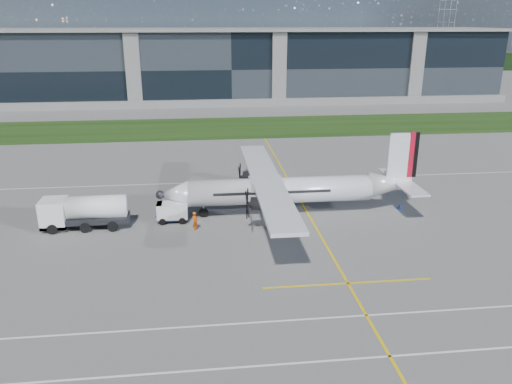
{
  "coord_description": "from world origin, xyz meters",
  "views": [
    {
      "loc": [
        -6.79,
        -35.78,
        17.36
      ],
      "look_at": [
        -2.03,
        6.55,
        2.62
      ],
      "focal_mm": 35.0,
      "sensor_mm": 36.0,
      "label": 1
    }
  ],
  "objects": [
    {
      "name": "fuel_tanker_truck",
      "position": [
        -17.68,
        6.21,
        1.45
      ],
      "size": [
        7.75,
        2.52,
        2.91
      ],
      "primitive_type": null,
      "color": "white",
      "rests_on": "ground"
    },
    {
      "name": "baggage_tug",
      "position": [
        -9.62,
        6.87,
        0.88
      ],
      "size": [
        2.92,
        1.75,
        1.75
      ],
      "primitive_type": null,
      "color": "silver",
      "rests_on": "ground"
    },
    {
      "name": "ground",
      "position": [
        0.0,
        40.0,
        0.0
      ],
      "size": [
        400.0,
        400.0,
        0.0
      ],
      "primitive_type": "plane",
      "color": "slate",
      "rests_on": "ground"
    },
    {
      "name": "pylon_east",
      "position": [
        85.0,
        150.0,
        15.0
      ],
      "size": [
        9.0,
        4.6,
        30.0
      ],
      "primitive_type": null,
      "color": "gray",
      "rests_on": "ground"
    },
    {
      "name": "safety_cone_nose_stbd",
      "position": [
        -9.34,
        8.97,
        0.25
      ],
      "size": [
        0.36,
        0.36,
        0.5
      ],
      "primitive_type": "cone",
      "color": "#0C38CE",
      "rests_on": "ground"
    },
    {
      "name": "tree_line",
      "position": [
        0.0,
        140.0,
        3.0
      ],
      "size": [
        400.0,
        6.0,
        6.0
      ],
      "primitive_type": "cube",
      "color": "black",
      "rests_on": "ground"
    },
    {
      "name": "safety_cone_tail",
      "position": [
        12.13,
        7.61,
        0.25
      ],
      "size": [
        0.36,
        0.36,
        0.5
      ],
      "primitive_type": "cone",
      "color": "#0C38CE",
      "rests_on": "ground"
    },
    {
      "name": "yellow_taxiway_centerline",
      "position": [
        3.0,
        10.0,
        0.01
      ],
      "size": [
        0.2,
        70.0,
        0.01
      ],
      "primitive_type": "cube",
      "color": "yellow",
      "rests_on": "ground"
    },
    {
      "name": "safety_cone_stbdwing",
      "position": [
        -0.89,
        19.96,
        0.25
      ],
      "size": [
        0.36,
        0.36,
        0.5
      ],
      "primitive_type": "cone",
      "color": "#0C38CE",
      "rests_on": "ground"
    },
    {
      "name": "safety_cone_nose_port",
      "position": [
        -9.8,
        6.6,
        0.25
      ],
      "size": [
        0.36,
        0.36,
        0.5
      ],
      "primitive_type": "cone",
      "color": "#0C38CE",
      "rests_on": "ground"
    },
    {
      "name": "turboprop_aircraft",
      "position": [
        1.26,
        7.58,
        3.77
      ],
      "size": [
        24.22,
        25.12,
        7.54
      ],
      "primitive_type": null,
      "color": "silver",
      "rests_on": "ground"
    },
    {
      "name": "terminal_building",
      "position": [
        0.0,
        80.0,
        7.5
      ],
      "size": [
        120.0,
        20.0,
        15.0
      ],
      "primitive_type": "cube",
      "color": "black",
      "rests_on": "ground"
    },
    {
      "name": "safety_cone_fwd",
      "position": [
        -11.13,
        8.03,
        0.25
      ],
      "size": [
        0.36,
        0.36,
        0.5
      ],
      "primitive_type": "cone",
      "color": "#0C38CE",
      "rests_on": "ground"
    },
    {
      "name": "grass_strip",
      "position": [
        0.0,
        48.0,
        0.02
      ],
      "size": [
        400.0,
        18.0,
        0.04
      ],
      "primitive_type": "cube",
      "color": "black",
      "rests_on": "ground"
    },
    {
      "name": "white_lane_line",
      "position": [
        0.0,
        -14.0,
        0.01
      ],
      "size": [
        90.0,
        0.15,
        0.01
      ],
      "primitive_type": "cube",
      "color": "white",
      "rests_on": "ground"
    },
    {
      "name": "ground_crew_person",
      "position": [
        -7.57,
        4.5,
        0.98
      ],
      "size": [
        0.91,
        0.98,
        1.96
      ],
      "primitive_type": "imported",
      "rotation": [
        0.0,
        0.0,
        1.0
      ],
      "color": "#F25907",
      "rests_on": "ground"
    }
  ]
}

